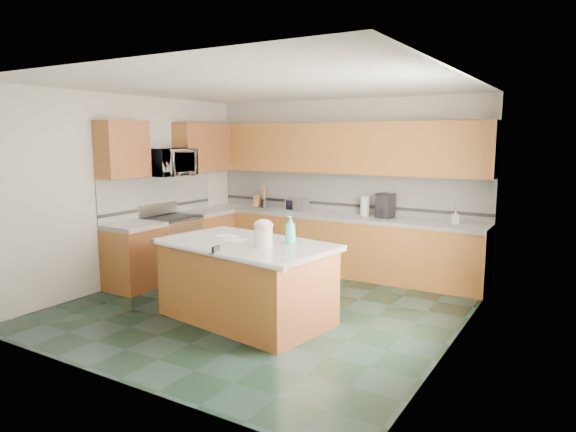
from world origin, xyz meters
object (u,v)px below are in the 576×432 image
Objects in this scene: treat_jar at (264,238)px; knife_block at (257,201)px; island_base at (246,283)px; soap_bottle_island at (290,230)px; coffee_maker at (385,206)px; toaster_oven at (297,205)px; island_top at (246,244)px.

knife_block is (-1.90, 2.62, 0.00)m from treat_jar.
island_base is 5.80× the size of soap_bottle_island.
coffee_maker reaches higher than island_base.
soap_bottle_island is 0.96× the size of toaster_oven.
soap_bottle_island is at bearing -48.79° from toaster_oven.
island_top is (0.00, 0.00, 0.46)m from island_base.
island_base is 9.17× the size of treat_jar.
knife_block reaches higher than island_top.
island_base is 5.58× the size of toaster_oven.
island_top is at bearing -79.56° from knife_block.
treat_jar is 0.33m from soap_bottle_island.
coffee_maker reaches higher than knife_block.
treat_jar is at bearing -90.38° from coffee_maker.
soap_bottle_island is 2.38m from coffee_maker.
coffee_maker is at bearing 82.79° from island_base.
island_base is 0.69m from treat_jar.
knife_block is (-2.07, 2.34, -0.06)m from soap_bottle_island.
island_top is 6.11× the size of soap_bottle_island.
soap_bottle_island is (0.17, 0.28, 0.06)m from treat_jar.
toaster_oven is 0.93× the size of coffee_maker.
island_top is 5.88× the size of toaster_oven.
coffee_maker reaches higher than treat_jar.
island_base is 2.69m from toaster_oven.
coffee_maker is (0.72, 2.54, 0.21)m from island_top.
soap_bottle_island reaches higher than knife_block.
island_top is at bearing -97.73° from coffee_maker.
treat_jar is 2.68m from coffee_maker.
toaster_oven is 1.50m from coffee_maker.
knife_block is at bearing 130.81° from island_top.
coffee_maker is at bearing 82.79° from island_top.
island_top is at bearing -153.46° from soap_bottle_island.
coffee_maker is at bearing -20.94° from knife_block.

